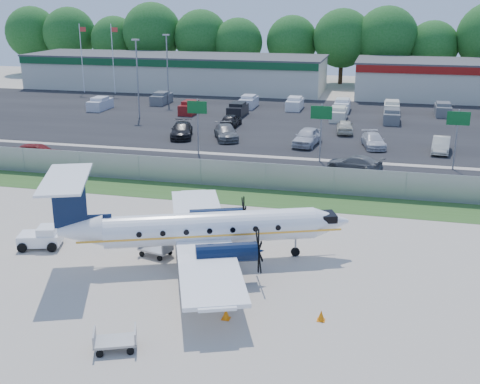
% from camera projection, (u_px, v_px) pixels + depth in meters
% --- Properties ---
extents(ground, '(170.00, 170.00, 0.00)m').
position_uv_depth(ground, '(213.00, 268.00, 31.56)').
color(ground, '#BAAD9D').
rests_on(ground, ground).
extents(grass_verge, '(170.00, 4.00, 0.02)m').
position_uv_depth(grass_verge, '(260.00, 198.00, 42.66)').
color(grass_verge, '#2D561E').
rests_on(grass_verge, ground).
extents(access_road, '(170.00, 8.00, 0.02)m').
position_uv_depth(access_road, '(277.00, 171.00, 49.14)').
color(access_road, black).
rests_on(access_road, ground).
extents(parking_lot, '(170.00, 32.00, 0.02)m').
position_uv_depth(parking_lot, '(310.00, 122.00, 68.56)').
color(parking_lot, black).
rests_on(parking_lot, ground).
extents(perimeter_fence, '(120.00, 0.06, 1.99)m').
position_uv_depth(perimeter_fence, '(266.00, 176.00, 44.21)').
color(perimeter_fence, gray).
rests_on(perimeter_fence, ground).
extents(building_west, '(46.40, 12.40, 5.24)m').
position_uv_depth(building_west, '(175.00, 72.00, 93.46)').
color(building_west, beige).
rests_on(building_west, ground).
extents(sign_left, '(1.80, 0.26, 5.00)m').
position_uv_depth(sign_left, '(197.00, 115.00, 53.44)').
color(sign_left, gray).
rests_on(sign_left, ground).
extents(sign_mid, '(1.80, 0.26, 5.00)m').
position_uv_depth(sign_mid, '(321.00, 120.00, 50.97)').
color(sign_mid, gray).
rests_on(sign_mid, ground).
extents(sign_right, '(1.80, 0.26, 5.00)m').
position_uv_depth(sign_right, '(458.00, 127.00, 48.51)').
color(sign_right, gray).
rests_on(sign_right, ground).
extents(flagpole_west, '(1.06, 0.12, 10.00)m').
position_uv_depth(flagpole_west, '(82.00, 54.00, 88.75)').
color(flagpole_west, white).
rests_on(flagpole_west, ground).
extents(flagpole_east, '(1.06, 0.12, 10.00)m').
position_uv_depth(flagpole_east, '(113.00, 55.00, 87.63)').
color(flagpole_east, white).
rests_on(flagpole_east, ground).
extents(light_pole_nw, '(0.90, 0.35, 9.09)m').
position_uv_depth(light_pole_nw, '(137.00, 73.00, 69.59)').
color(light_pole_nw, gray).
rests_on(light_pole_nw, ground).
extents(light_pole_sw, '(0.90, 0.35, 9.09)m').
position_uv_depth(light_pole_sw, '(167.00, 64.00, 78.84)').
color(light_pole_sw, gray).
rests_on(light_pole_sw, ground).
extents(tree_line, '(112.00, 6.00, 14.00)m').
position_uv_depth(tree_line, '(336.00, 83.00, 100.02)').
color(tree_line, '#185419').
rests_on(tree_line, ground).
extents(aircraft, '(16.05, 15.61, 4.95)m').
position_uv_depth(aircraft, '(204.00, 228.00, 31.76)').
color(aircraft, white).
rests_on(aircraft, ground).
extents(pushback_tug, '(2.57, 2.17, 1.23)m').
position_uv_depth(pushback_tug, '(42.00, 237.00, 34.02)').
color(pushback_tug, white).
rests_on(pushback_tug, ground).
extents(baggage_cart_near, '(1.92, 1.44, 0.90)m').
position_uv_depth(baggage_cart_near, '(156.00, 249.00, 32.90)').
color(baggage_cart_near, gray).
rests_on(baggage_cart_near, ground).
extents(baggage_cart_far, '(1.96, 1.59, 0.89)m').
position_uv_depth(baggage_cart_far, '(115.00, 340.00, 24.08)').
color(baggage_cart_far, gray).
rests_on(baggage_cart_far, ground).
extents(cone_nose, '(0.35, 0.35, 0.50)m').
position_uv_depth(cone_nose, '(321.00, 316.00, 26.32)').
color(cone_nose, orange).
rests_on(cone_nose, ground).
extents(cone_port_wing, '(0.37, 0.37, 0.52)m').
position_uv_depth(cone_port_wing, '(226.00, 314.00, 26.45)').
color(cone_port_wing, orange).
rests_on(cone_port_wing, ground).
extents(cone_starboard_wing, '(0.34, 0.34, 0.48)m').
position_uv_depth(cone_starboard_wing, '(249.00, 180.00, 46.02)').
color(cone_starboard_wing, orange).
rests_on(cone_starboard_wing, ground).
extents(road_car_west, '(5.22, 2.83, 1.69)m').
position_uv_depth(road_car_west, '(38.00, 162.00, 51.92)').
color(road_car_west, maroon).
rests_on(road_car_west, ground).
extents(road_car_mid, '(4.94, 3.30, 1.33)m').
position_uv_depth(road_car_mid, '(354.00, 171.00, 49.16)').
color(road_car_mid, '#595B5E').
rests_on(road_car_mid, ground).
extents(parked_car_a, '(3.33, 5.48, 1.48)m').
position_uv_depth(parked_car_a, '(182.00, 137.00, 61.19)').
color(parked_car_a, black).
rests_on(parked_car_a, ground).
extents(parked_car_b, '(3.79, 5.41, 1.45)m').
position_uv_depth(parked_car_b, '(226.00, 139.00, 60.30)').
color(parked_car_b, '#595B5E').
rests_on(parked_car_b, ground).
extents(parked_car_c, '(2.67, 5.17, 1.68)m').
position_uv_depth(parked_car_c, '(307.00, 145.00, 57.88)').
color(parked_car_c, silver).
rests_on(parked_car_c, ground).
extents(parked_car_d, '(2.76, 4.84, 1.32)m').
position_uv_depth(parked_car_d, '(373.00, 147.00, 57.08)').
color(parked_car_d, silver).
rests_on(parked_car_d, ground).
extents(parked_car_e, '(1.97, 4.46, 1.42)m').
position_uv_depth(parked_car_e, '(440.00, 152.00, 55.21)').
color(parked_car_e, beige).
rests_on(parked_car_e, ground).
extents(parked_car_f, '(1.74, 4.26, 1.45)m').
position_uv_depth(parked_car_f, '(231.00, 127.00, 66.30)').
color(parked_car_f, black).
rests_on(parked_car_f, ground).
extents(parked_car_g, '(2.04, 4.30, 1.42)m').
position_uv_depth(parked_car_g, '(344.00, 133.00, 63.16)').
color(parked_car_g, beige).
rests_on(parked_car_g, ground).
extents(far_parking_rows, '(56.00, 10.00, 1.60)m').
position_uv_depth(far_parking_rows, '(315.00, 115.00, 73.19)').
color(far_parking_rows, gray).
rests_on(far_parking_rows, ground).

